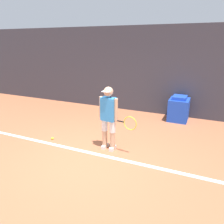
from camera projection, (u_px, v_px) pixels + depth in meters
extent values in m
plane|color=#B76642|center=(91.00, 157.00, 4.95)|extent=(24.00, 24.00, 0.00)
cube|color=#383842|center=(142.00, 70.00, 7.82)|extent=(24.00, 0.10, 3.05)
cube|color=white|center=(94.00, 154.00, 5.09)|extent=(21.60, 0.10, 0.01)
cylinder|color=tan|center=(105.00, 139.00, 5.33)|extent=(0.12, 0.12, 0.46)
cylinder|color=white|center=(105.00, 125.00, 5.22)|extent=(0.14, 0.14, 0.28)
cube|color=white|center=(105.00, 146.00, 5.39)|extent=(0.10, 0.24, 0.08)
cylinder|color=tan|center=(113.00, 141.00, 5.23)|extent=(0.12, 0.12, 0.46)
cylinder|color=white|center=(113.00, 127.00, 5.11)|extent=(0.14, 0.14, 0.28)
cube|color=white|center=(113.00, 148.00, 5.29)|extent=(0.10, 0.24, 0.08)
cube|color=#338CE0|center=(108.00, 109.00, 5.04)|extent=(0.36, 0.24, 0.55)
sphere|color=tan|center=(108.00, 92.00, 4.91)|extent=(0.22, 0.22, 0.22)
cube|color=white|center=(106.00, 92.00, 4.83)|extent=(0.19, 0.14, 0.02)
cylinder|color=tan|center=(101.00, 107.00, 5.13)|extent=(0.09, 0.09, 0.52)
cylinder|color=tan|center=(116.00, 110.00, 4.94)|extent=(0.09, 0.09, 0.52)
cylinder|color=black|center=(120.00, 121.00, 4.97)|extent=(0.22, 0.06, 0.03)
torus|color=yellow|center=(130.00, 123.00, 4.84)|extent=(0.32, 0.06, 0.32)
sphere|color=#D1E533|center=(52.00, 138.00, 5.84)|extent=(0.07, 0.07, 0.07)
cube|color=blue|center=(179.00, 110.00, 7.21)|extent=(0.62, 0.73, 0.72)
cube|color=blue|center=(180.00, 98.00, 7.09)|extent=(0.43, 0.51, 0.10)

